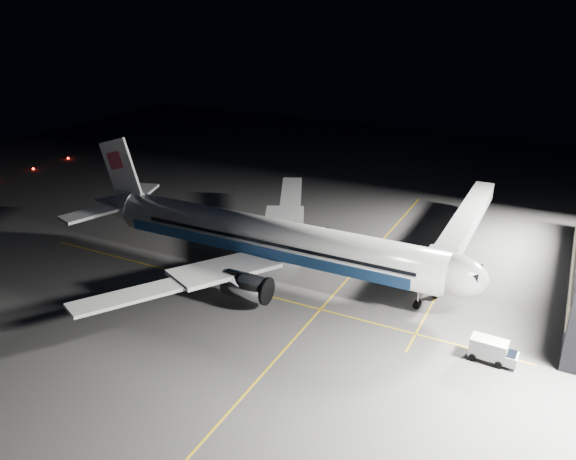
# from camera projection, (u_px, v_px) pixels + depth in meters

# --- Properties ---
(ground) EXTENTS (200.00, 200.00, 0.00)m
(ground) POSITION_uv_depth(u_px,v_px,m) (273.00, 273.00, 78.68)
(ground) COLOR #4C4C4F
(ground) RESTS_ON ground
(guide_line_main) EXTENTS (0.25, 80.00, 0.01)m
(guide_line_main) POSITION_uv_depth(u_px,v_px,m) (339.00, 289.00, 74.46)
(guide_line_main) COLOR gold
(guide_line_main) RESTS_ON ground
(guide_line_cross) EXTENTS (70.00, 0.25, 0.01)m
(guide_line_cross) POSITION_uv_depth(u_px,v_px,m) (251.00, 292.00, 73.76)
(guide_line_cross) COLOR gold
(guide_line_cross) RESTS_ON ground
(guide_line_side) EXTENTS (0.25, 40.00, 0.01)m
(guide_line_side) POSITION_uv_depth(u_px,v_px,m) (447.00, 277.00, 77.61)
(guide_line_side) COLOR gold
(guide_line_side) RESTS_ON ground
(airliner) EXTENTS (61.48, 54.22, 16.64)m
(airliner) POSITION_uv_depth(u_px,v_px,m) (266.00, 238.00, 77.14)
(airliner) COLOR silver
(airliner) RESTS_ON ground
(jet_bridge) EXTENTS (3.60, 34.40, 6.30)m
(jet_bridge) POSITION_uv_depth(u_px,v_px,m) (463.00, 227.00, 82.45)
(jet_bridge) COLOR #B2B2B7
(jet_bridge) RESTS_ON ground
(service_truck) EXTENTS (4.97, 2.37, 2.49)m
(service_truck) POSITION_uv_depth(u_px,v_px,m) (493.00, 350.00, 59.26)
(service_truck) COLOR silver
(service_truck) RESTS_ON ground
(baggage_tug) EXTENTS (2.89, 2.63, 1.72)m
(baggage_tug) POSITION_uv_depth(u_px,v_px,m) (314.00, 250.00, 83.87)
(baggage_tug) COLOR black
(baggage_tug) RESTS_ON ground
(safety_cone_a) EXTENTS (0.40, 0.40, 0.61)m
(safety_cone_a) POSITION_uv_depth(u_px,v_px,m) (333.00, 259.00, 82.07)
(safety_cone_a) COLOR #F1430A
(safety_cone_a) RESTS_ON ground
(safety_cone_b) EXTENTS (0.37, 0.37, 0.56)m
(safety_cone_b) POSITION_uv_depth(u_px,v_px,m) (323.00, 264.00, 80.65)
(safety_cone_b) COLOR #F1430A
(safety_cone_b) RESTS_ON ground
(safety_cone_c) EXTENTS (0.45, 0.45, 0.67)m
(safety_cone_c) POSITION_uv_depth(u_px,v_px,m) (339.00, 241.00, 88.26)
(safety_cone_c) COLOR #F1430A
(safety_cone_c) RESTS_ON ground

